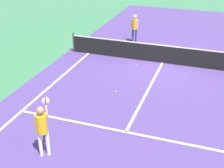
{
  "coord_description": "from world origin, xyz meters",
  "views": [
    {
      "loc": [
        2.45,
        -14.82,
        6.21
      ],
      "look_at": [
        -0.98,
        -5.01,
        1.0
      ],
      "focal_mm": 50.24,
      "sensor_mm": 36.0,
      "label": 1
    }
  ],
  "objects_px": {
    "tennis_ball_near_net": "(137,65)",
    "tennis_ball_mid_court": "(116,92)",
    "player_far": "(135,26)",
    "net": "(163,54)",
    "player_near": "(42,125)"
  },
  "relations": [
    {
      "from": "net",
      "to": "tennis_ball_mid_court",
      "type": "bearing_deg",
      "value": -108.03
    },
    {
      "from": "net",
      "to": "player_near",
      "type": "relative_size",
      "value": 5.92
    },
    {
      "from": "net",
      "to": "player_far",
      "type": "xyz_separation_m",
      "value": [
        -2.23,
        2.57,
        0.55
      ]
    },
    {
      "from": "tennis_ball_near_net",
      "to": "net",
      "type": "bearing_deg",
      "value": 36.1
    },
    {
      "from": "player_far",
      "to": "tennis_ball_near_net",
      "type": "distance_m",
      "value": 3.71
    },
    {
      "from": "net",
      "to": "player_far",
      "type": "bearing_deg",
      "value": 130.89
    },
    {
      "from": "net",
      "to": "tennis_ball_near_net",
      "type": "bearing_deg",
      "value": -143.9
    },
    {
      "from": "tennis_ball_near_net",
      "to": "tennis_ball_mid_court",
      "type": "height_order",
      "value": "same"
    },
    {
      "from": "player_near",
      "to": "tennis_ball_mid_court",
      "type": "relative_size",
      "value": 25.72
    },
    {
      "from": "player_far",
      "to": "tennis_ball_mid_court",
      "type": "height_order",
      "value": "player_far"
    },
    {
      "from": "net",
      "to": "player_near",
      "type": "xyz_separation_m",
      "value": [
        -1.98,
        -8.32,
        0.57
      ]
    },
    {
      "from": "net",
      "to": "player_near",
      "type": "bearing_deg",
      "value": -103.4
    },
    {
      "from": "tennis_ball_near_net",
      "to": "tennis_ball_mid_court",
      "type": "bearing_deg",
      "value": -91.93
    },
    {
      "from": "tennis_ball_near_net",
      "to": "player_far",
      "type": "bearing_deg",
      "value": 107.69
    },
    {
      "from": "player_near",
      "to": "player_far",
      "type": "relative_size",
      "value": 1.0
    }
  ]
}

